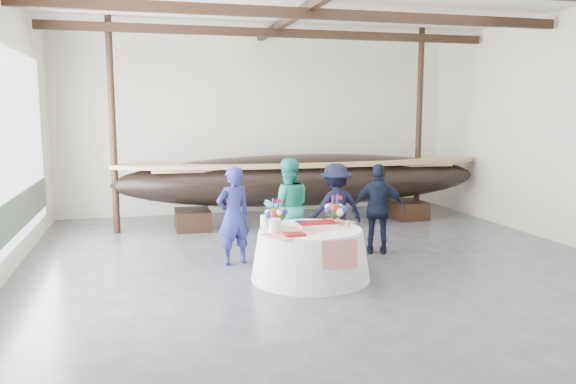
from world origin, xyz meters
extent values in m
cube|color=#3D3D42|center=(0.00, 0.00, 0.00)|extent=(10.00, 12.00, 0.01)
cube|color=silver|center=(0.00, 6.00, 2.25)|extent=(10.00, 0.02, 4.50)
cube|color=black|center=(0.00, 1.50, 4.25)|extent=(9.80, 0.12, 0.18)
cube|color=black|center=(0.00, 4.00, 4.25)|extent=(9.80, 0.12, 0.18)
cylinder|color=black|center=(-3.50, 4.14, 2.25)|extent=(0.14, 0.14, 4.50)
cylinder|color=black|center=(3.50, 4.14, 2.25)|extent=(0.14, 0.14, 4.50)
cube|color=silver|center=(-4.95, 1.00, 2.00)|extent=(0.02, 7.00, 3.20)
cube|color=#596654|center=(-4.94, 1.00, 0.90)|extent=(0.02, 7.00, 0.60)
cube|color=black|center=(-1.90, 4.14, 0.21)|extent=(0.75, 0.97, 0.43)
cube|color=black|center=(3.25, 4.14, 0.21)|extent=(0.75, 0.97, 0.43)
ellipsoid|color=black|center=(0.68, 4.14, 1.02)|extent=(8.58, 1.72, 1.18)
cube|color=#9E7A4C|center=(0.68, 4.14, 1.34)|extent=(6.87, 1.13, 0.06)
cone|color=silver|center=(-0.44, -0.03, 0.38)|extent=(1.84, 1.84, 0.76)
cylinder|color=silver|center=(-0.44, -0.03, 0.77)|extent=(1.56, 1.56, 0.04)
cube|color=red|center=(-0.44, -0.03, 0.79)|extent=(1.72, 1.41, 0.01)
cube|color=white|center=(-0.33, 0.02, 0.83)|extent=(0.60, 0.40, 0.07)
cylinder|color=white|center=(-1.04, -0.18, 0.89)|extent=(0.18, 0.18, 0.20)
cylinder|color=white|center=(-1.08, 0.29, 0.88)|extent=(0.18, 0.18, 0.18)
cube|color=maroon|center=(-0.81, -0.45, 0.81)|extent=(0.30, 0.24, 0.03)
cone|color=silver|center=(0.11, -0.15, 0.85)|extent=(0.09, 0.09, 0.12)
imported|color=navy|center=(-1.47, 1.08, 0.83)|extent=(0.70, 0.57, 1.66)
imported|color=#1D987D|center=(-0.44, 1.43, 0.88)|extent=(0.92, 0.75, 1.76)
imported|color=black|center=(0.48, 1.45, 0.82)|extent=(1.13, 0.73, 1.64)
imported|color=black|center=(1.20, 1.14, 0.82)|extent=(1.04, 0.73, 1.64)
camera|label=1|loc=(-2.88, -8.13, 2.57)|focal=35.00mm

